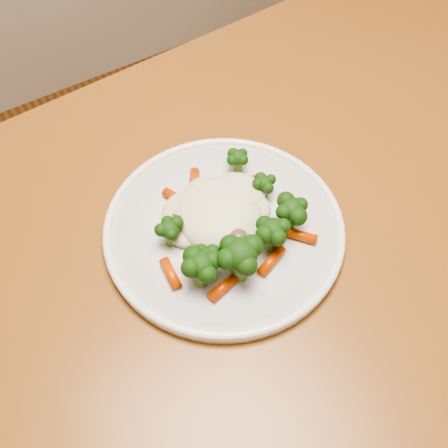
# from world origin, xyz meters

# --- Properties ---
(dining_table) EXTENTS (1.20, 0.84, 0.75)m
(dining_table) POSITION_xyz_m (0.18, 0.22, 0.65)
(dining_table) COLOR brown
(dining_table) RESTS_ON ground
(plate) EXTENTS (0.28, 0.28, 0.01)m
(plate) POSITION_xyz_m (0.08, 0.27, 0.76)
(plate) COLOR white
(plate) RESTS_ON dining_table
(meal) EXTENTS (0.18, 0.19, 0.05)m
(meal) POSITION_xyz_m (0.07, 0.26, 0.78)
(meal) COLOR beige
(meal) RESTS_ON plate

